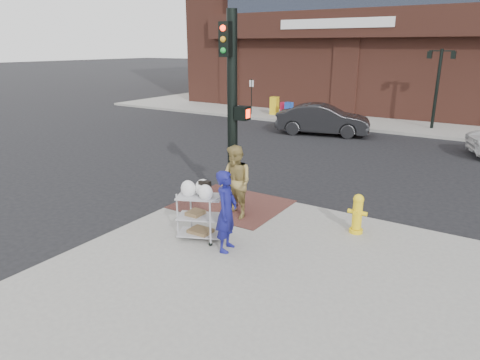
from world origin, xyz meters
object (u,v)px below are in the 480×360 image
Objects in this scene: pedestrian_tan at (236,182)px; fire_hydrant at (357,213)px; lamp_post at (438,80)px; woman_blue at (226,211)px; sedan_dark at (323,120)px; traffic_signal_pole at (233,107)px; utility_cart at (200,213)px.

pedestrian_tan reaches higher than fire_hydrant.
pedestrian_tan is (-2.03, -15.78, -1.55)m from lamp_post.
woman_blue is 0.38× the size of sedan_dark.
lamp_post is 15.98m from pedestrian_tan.
pedestrian_tan is 12.07m from sedan_dark.
woman_blue is at bearing -131.24° from fire_hydrant.
woman_blue is at bearing -93.92° from lamp_post.
traffic_signal_pole is at bearing -99.24° from lamp_post.
fire_hydrant is (2.87, 2.19, -0.14)m from utility_cart.
sedan_dark is at bearing 115.76° from fire_hydrant.
pedestrian_tan reaches higher than utility_cart.
sedan_dark reaches higher than fire_hydrant.
sedan_dark is (-4.50, -3.97, -1.86)m from lamp_post.
fire_hydrant is at bearing 37.33° from utility_cart.
traffic_signal_pole reaches higher than utility_cart.
traffic_signal_pole is at bearing 102.92° from utility_cart.
lamp_post is at bearing -62.73° from sedan_dark.
lamp_post is 2.94× the size of utility_cart.
pedestrian_tan is 3.00m from fire_hydrant.
utility_cart is (2.49, -13.29, 0.01)m from sedan_dark.
lamp_post reaches higher than utility_cart.
traffic_signal_pole is at bearing -177.32° from fire_hydrant.
fire_hydrant is (3.33, 0.16, -2.20)m from traffic_signal_pole.
pedestrian_tan reaches higher than sedan_dark.
traffic_signal_pole is 2.72× the size of pedestrian_tan.
lamp_post is 15.23m from fire_hydrant.
traffic_signal_pole is 3.11m from woman_blue.
traffic_signal_pole is at bearing 149.15° from pedestrian_tan.
fire_hydrant is at bearing 33.93° from pedestrian_tan.
lamp_post is 17.52m from woman_blue.
woman_blue reaches higher than fire_hydrant.
fire_hydrant is (0.85, -15.07, -1.99)m from lamp_post.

